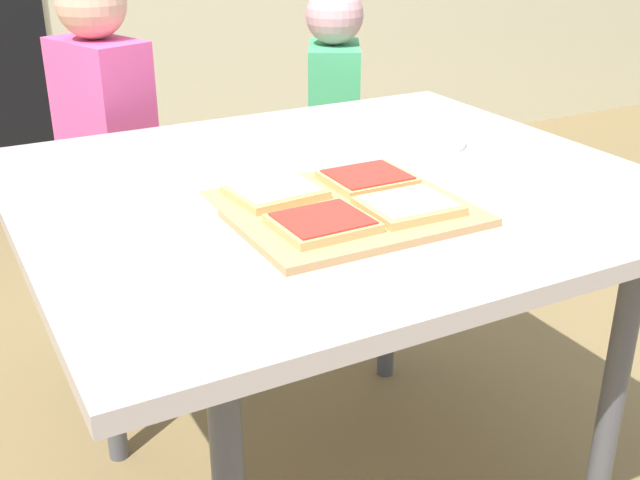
% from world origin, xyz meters
% --- Properties ---
extents(dining_table, '(1.10, 0.98, 0.74)m').
position_xyz_m(dining_table, '(0.00, 0.00, 0.67)').
color(dining_table, '#B6A7A0').
rests_on(dining_table, ground).
extents(cutting_board, '(0.37, 0.34, 0.01)m').
position_xyz_m(cutting_board, '(-0.06, -0.14, 0.74)').
color(cutting_board, tan).
rests_on(cutting_board, dining_table).
extents(pizza_slice_near_right, '(0.14, 0.13, 0.02)m').
position_xyz_m(pizza_slice_near_right, '(0.01, -0.21, 0.76)').
color(pizza_slice_near_right, '#E6A15F').
rests_on(pizza_slice_near_right, cutting_board).
extents(pizza_slice_far_left, '(0.15, 0.14, 0.02)m').
position_xyz_m(pizza_slice_far_left, '(-0.14, -0.05, 0.76)').
color(pizza_slice_far_left, '#E6A15F').
rests_on(pizza_slice_far_left, cutting_board).
extents(pizza_slice_far_right, '(0.14, 0.12, 0.02)m').
position_xyz_m(pizza_slice_far_right, '(0.02, -0.07, 0.76)').
color(pizza_slice_far_right, '#E6A15F').
rests_on(pizza_slice_far_right, cutting_board).
extents(pizza_slice_near_left, '(0.14, 0.13, 0.02)m').
position_xyz_m(pizza_slice_near_left, '(-0.14, -0.21, 0.76)').
color(pizza_slice_near_left, '#E6A15F').
rests_on(pizza_slice_near_left, cutting_board).
extents(plate_white_right, '(0.23, 0.23, 0.01)m').
position_xyz_m(plate_white_right, '(0.24, 0.13, 0.74)').
color(plate_white_right, white).
rests_on(plate_white_right, dining_table).
extents(plate_white_left, '(0.23, 0.23, 0.01)m').
position_xyz_m(plate_white_left, '(-0.25, 0.06, 0.74)').
color(plate_white_left, white).
rests_on(plate_white_left, dining_table).
extents(child_left, '(0.21, 0.27, 1.06)m').
position_xyz_m(child_left, '(-0.24, 0.69, 0.60)').
color(child_left, '#33413F').
rests_on(child_left, ground).
extents(child_right, '(0.24, 0.28, 0.98)m').
position_xyz_m(child_right, '(0.42, 0.76, 0.55)').
color(child_right, '#3A3363').
rests_on(child_right, ground).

